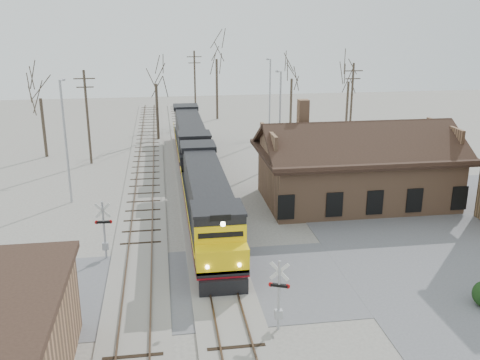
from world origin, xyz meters
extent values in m
plane|color=#A49F94|center=(0.00, 0.00, 0.00)|extent=(140.00, 140.00, 0.00)
cube|color=#5C5C60|center=(0.00, 0.00, 0.01)|extent=(60.00, 9.00, 0.03)
cube|color=#A49F94|center=(0.00, 15.00, 0.06)|extent=(3.40, 90.00, 0.12)
cube|color=#473323|center=(-0.72, 15.00, 0.17)|extent=(0.08, 90.00, 0.14)
cube|color=#473323|center=(0.72, 15.00, 0.17)|extent=(0.08, 90.00, 0.14)
cube|color=#A49F94|center=(-4.50, 15.00, 0.06)|extent=(3.40, 90.00, 0.12)
cube|color=#473323|center=(-5.22, 15.00, 0.17)|extent=(0.08, 90.00, 0.14)
cube|color=#473323|center=(-3.78, 15.00, 0.17)|extent=(0.08, 90.00, 0.14)
cube|color=#966B4D|center=(12.00, 12.00, 2.00)|extent=(14.00, 8.00, 4.00)
cube|color=black|center=(12.00, 12.00, 4.10)|extent=(15.20, 9.20, 0.30)
cube|color=black|center=(12.00, 9.70, 5.10)|extent=(15.00, 4.71, 2.66)
cube|color=black|center=(12.00, 14.30, 5.10)|extent=(15.00, 4.71, 2.66)
cube|color=#966B4D|center=(8.00, 13.50, 6.80)|extent=(0.80, 0.80, 2.20)
cube|color=black|center=(0.00, 1.99, 0.51)|extent=(2.32, 3.71, 0.93)
cube|color=black|center=(0.00, 14.03, 0.51)|extent=(2.32, 3.71, 0.93)
cube|color=black|center=(0.00, 8.01, 1.25)|extent=(2.78, 18.53, 0.32)
cube|color=maroon|center=(0.00, 8.01, 1.05)|extent=(2.80, 18.53, 0.11)
cube|color=black|center=(0.00, 9.17, 2.69)|extent=(2.41, 13.43, 2.59)
cube|color=black|center=(0.00, 1.16, 2.69)|extent=(2.78, 2.59, 2.59)
cube|color=yellow|center=(0.00, -0.42, 1.90)|extent=(2.78, 1.67, 1.30)
cube|color=black|center=(0.00, -1.35, 0.51)|extent=(2.59, 0.25, 0.93)
cylinder|color=#FFF2CC|center=(0.00, -1.27, 4.08)|extent=(0.26, 0.10, 0.26)
cube|color=black|center=(0.00, 21.02, 0.51)|extent=(2.32, 3.71, 0.93)
cube|color=black|center=(0.00, 33.06, 0.51)|extent=(2.32, 3.71, 0.93)
cube|color=black|center=(0.00, 27.04, 1.25)|extent=(2.78, 18.53, 0.32)
cube|color=maroon|center=(0.00, 27.04, 1.05)|extent=(2.80, 18.53, 0.11)
cube|color=black|center=(0.00, 28.20, 2.69)|extent=(2.41, 13.43, 2.59)
cube|color=black|center=(0.00, 20.18, 2.69)|extent=(2.78, 2.59, 2.59)
cube|color=black|center=(0.00, 18.61, 1.90)|extent=(2.78, 1.67, 1.30)
cube|color=black|center=(0.00, 17.67, 0.51)|extent=(2.59, 0.25, 0.93)
cylinder|color=#A5A8AD|center=(2.17, -4.70, 1.77)|extent=(0.12, 0.12, 3.53)
cube|color=silver|center=(2.17, -4.70, 3.00)|extent=(0.87, 0.38, 0.92)
cube|color=silver|center=(2.17, -4.70, 3.00)|extent=(0.87, 0.38, 0.92)
cube|color=black|center=(2.17, -4.70, 2.30)|extent=(0.79, 0.43, 0.13)
cylinder|color=#B20C0C|center=(1.81, -4.55, 2.30)|extent=(0.23, 0.15, 0.21)
cylinder|color=#B20C0C|center=(2.54, -4.84, 2.30)|extent=(0.23, 0.15, 0.21)
cube|color=#A5A8AD|center=(2.17, -4.70, 0.79)|extent=(0.35, 0.26, 0.44)
cylinder|color=#A5A8AD|center=(-6.50, 4.26, 1.83)|extent=(0.13, 0.13, 3.66)
cube|color=silver|center=(-6.50, 4.26, 3.11)|extent=(0.96, 0.09, 0.96)
cube|color=silver|center=(-6.50, 4.26, 3.11)|extent=(0.96, 0.09, 0.96)
cube|color=black|center=(-6.50, 4.26, 2.38)|extent=(0.83, 0.19, 0.14)
cylinder|color=#B20C0C|center=(-6.09, 4.24, 2.38)|extent=(0.22, 0.09, 0.22)
cylinder|color=#B20C0C|center=(-6.91, 4.28, 2.38)|extent=(0.22, 0.09, 0.22)
cube|color=#A5A8AD|center=(-6.50, 4.26, 0.82)|extent=(0.37, 0.27, 0.46)
cylinder|color=#A5A8AD|center=(-10.09, 15.00, 4.77)|extent=(0.18, 0.18, 9.54)
cylinder|color=#A5A8AD|center=(-10.09, 15.90, 9.44)|extent=(0.12, 1.80, 0.12)
cube|color=#A5A8AD|center=(-10.09, 16.70, 9.34)|extent=(0.25, 0.50, 0.12)
cylinder|color=#A5A8AD|center=(8.43, 23.32, 4.52)|extent=(0.18, 0.18, 9.03)
cylinder|color=#A5A8AD|center=(8.43, 24.22, 8.93)|extent=(0.12, 1.80, 0.12)
cube|color=#A5A8AD|center=(8.43, 25.02, 8.83)|extent=(0.25, 0.50, 0.12)
cylinder|color=#A5A8AD|center=(9.63, 34.02, 4.65)|extent=(0.18, 0.18, 9.30)
cylinder|color=#A5A8AD|center=(9.63, 34.92, 9.20)|extent=(0.12, 1.80, 0.12)
cube|color=#A5A8AD|center=(9.63, 35.72, 9.10)|extent=(0.25, 0.50, 0.12)
cylinder|color=#382D23|center=(-9.84, 26.40, 4.56)|extent=(0.24, 0.24, 9.12)
cube|color=#382D23|center=(-9.84, 26.40, 8.32)|extent=(2.00, 0.10, 0.10)
cube|color=#382D23|center=(-9.84, 26.40, 7.52)|extent=(1.60, 0.10, 0.10)
cylinder|color=#382D23|center=(1.91, 46.71, 4.73)|extent=(0.24, 0.24, 9.46)
cube|color=#382D23|center=(1.91, 46.71, 8.66)|extent=(2.00, 0.10, 0.10)
cube|color=#382D23|center=(1.91, 46.71, 7.86)|extent=(1.60, 0.10, 0.10)
cylinder|color=#382D23|center=(16.91, 27.16, 4.68)|extent=(0.24, 0.24, 9.36)
cube|color=#382D23|center=(16.91, 27.16, 8.56)|extent=(2.00, 0.10, 0.10)
cube|color=#382D23|center=(16.91, 27.16, 7.76)|extent=(1.60, 0.10, 0.10)
cylinder|color=#382D23|center=(-14.72, 29.82, 3.02)|extent=(0.32, 0.32, 6.05)
cylinder|color=#382D23|center=(-3.23, 35.83, 3.27)|extent=(0.32, 0.32, 6.53)
cylinder|color=#382D23|center=(5.00, 47.74, 4.12)|extent=(0.32, 0.32, 8.24)
cylinder|color=#382D23|center=(14.00, 41.47, 3.09)|extent=(0.32, 0.32, 6.17)
cylinder|color=#382D23|center=(21.05, 39.83, 2.93)|extent=(0.32, 0.32, 5.87)
camera|label=1|loc=(-2.86, -26.10, 14.23)|focal=40.00mm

